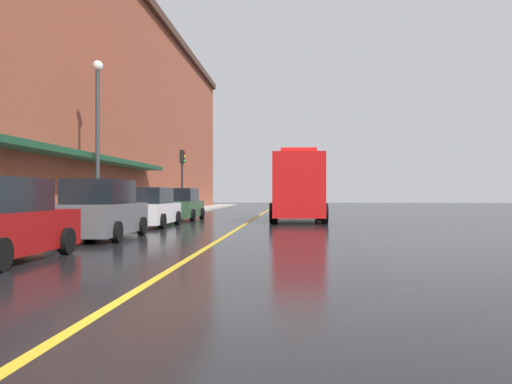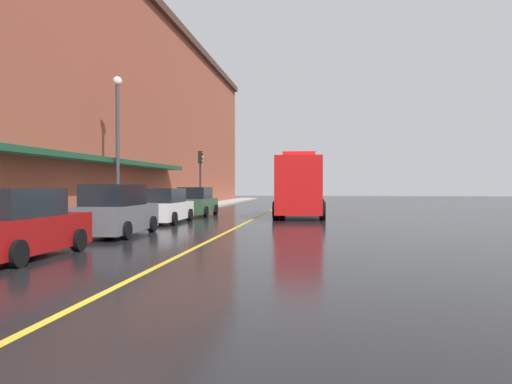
# 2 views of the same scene
# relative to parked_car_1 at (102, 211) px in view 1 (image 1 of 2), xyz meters

# --- Properties ---
(ground_plane) EXTENTS (112.00, 112.00, 0.00)m
(ground_plane) POSITION_rel_parked_car_1_xyz_m (3.86, 15.20, -0.88)
(ground_plane) COLOR black
(sidewalk_left) EXTENTS (2.40, 70.00, 0.15)m
(sidewalk_left) POSITION_rel_parked_car_1_xyz_m (-2.34, 15.20, -0.81)
(sidewalk_left) COLOR #ADA8A0
(sidewalk_left) RESTS_ON ground
(lane_center_stripe) EXTENTS (0.16, 70.00, 0.01)m
(lane_center_stripe) POSITION_rel_parked_car_1_xyz_m (3.86, 15.20, -0.88)
(lane_center_stripe) COLOR gold
(lane_center_stripe) RESTS_ON ground
(brick_building_left) EXTENTS (10.56, 64.00, 14.56)m
(brick_building_left) POSITION_rel_parked_car_1_xyz_m (-8.23, 14.20, 6.40)
(brick_building_left) COLOR brown
(brick_building_left) RESTS_ON ground
(parked_car_1) EXTENTS (2.16, 4.69, 1.91)m
(parked_car_1) POSITION_rel_parked_car_1_xyz_m (0.00, 0.00, 0.00)
(parked_car_1) COLOR #595B60
(parked_car_1) RESTS_ON ground
(parked_car_2) EXTENTS (2.03, 4.75, 1.72)m
(parked_car_2) POSITION_rel_parked_car_1_xyz_m (-0.13, 6.24, -0.08)
(parked_car_2) COLOR silver
(parked_car_2) RESTS_ON ground
(parked_car_3) EXTENTS (2.14, 4.18, 1.76)m
(parked_car_3) POSITION_rel_parked_car_1_xyz_m (-0.09, 12.35, -0.06)
(parked_car_3) COLOR #2D5133
(parked_car_3) RESTS_ON ground
(fire_truck) EXTENTS (2.93, 8.43, 3.69)m
(fire_truck) POSITION_rel_parked_car_1_xyz_m (6.38, 12.19, 0.87)
(fire_truck) COLOR red
(fire_truck) RESTS_ON ground
(street_lamp_left) EXTENTS (0.44, 0.44, 6.94)m
(street_lamp_left) POSITION_rel_parked_car_1_xyz_m (-2.09, 5.13, 3.51)
(street_lamp_left) COLOR #33383D
(street_lamp_left) RESTS_ON sidewalk_left
(traffic_light_near) EXTENTS (0.38, 0.36, 4.30)m
(traffic_light_near) POSITION_rel_parked_car_1_xyz_m (-1.42, 18.99, 2.27)
(traffic_light_near) COLOR #232326
(traffic_light_near) RESTS_ON sidewalk_left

